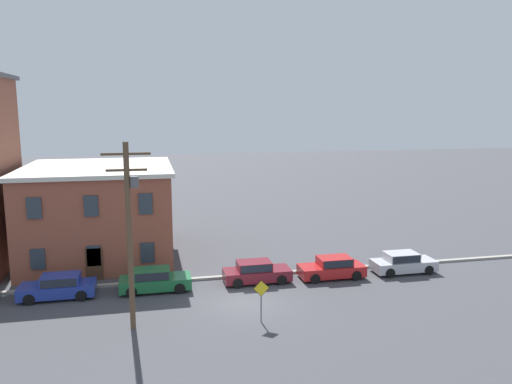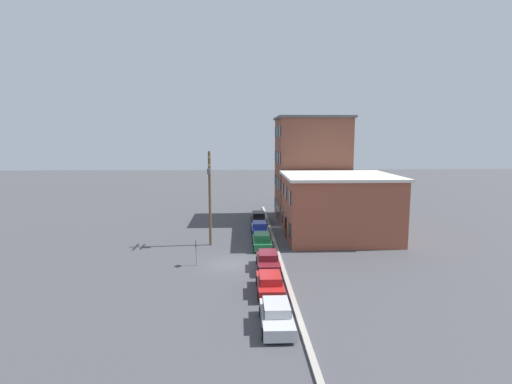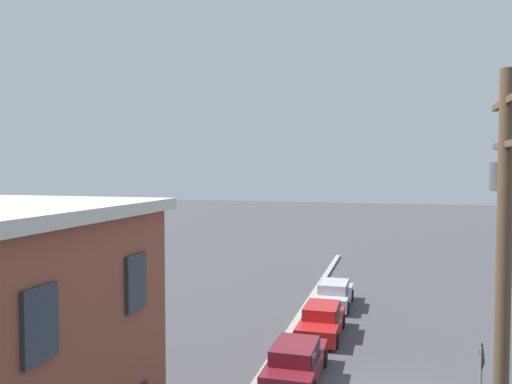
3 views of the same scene
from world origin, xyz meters
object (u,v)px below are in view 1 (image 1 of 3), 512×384
(caution_sign, at_px, (261,294))
(car_red, at_px, (332,267))
(car_blue, at_px, (59,286))
(utility_pole, at_px, (130,226))
(car_green, at_px, (154,279))
(car_silver, at_px, (403,262))
(car_maroon, at_px, (256,271))

(caution_sign, bearing_deg, car_red, 43.33)
(car_blue, distance_m, caution_sign, 12.72)
(caution_sign, distance_m, utility_pole, 7.73)
(car_green, relative_size, car_red, 1.00)
(car_green, bearing_deg, car_silver, -0.25)
(car_green, distance_m, car_red, 11.82)
(caution_sign, xyz_separation_m, utility_pole, (-6.64, 0.75, 3.88))
(utility_pole, bearing_deg, car_maroon, 35.17)
(car_red, distance_m, utility_pole, 14.73)
(car_blue, xyz_separation_m, car_green, (5.65, -0.03, 0.00))
(car_silver, relative_size, utility_pole, 0.45)
(car_green, bearing_deg, caution_sign, -47.62)
(car_green, bearing_deg, car_blue, 179.70)
(car_maroon, distance_m, caution_sign, 6.33)
(car_green, xyz_separation_m, caution_sign, (5.50, -6.03, 0.82))
(car_maroon, bearing_deg, car_blue, -179.41)
(utility_pole, bearing_deg, car_red, 21.88)
(caution_sign, bearing_deg, car_silver, 27.37)
(car_green, bearing_deg, utility_pole, -102.19)
(car_blue, height_order, car_maroon, same)
(car_maroon, distance_m, car_silver, 10.44)
(car_maroon, height_order, car_silver, same)
(car_red, bearing_deg, car_green, 179.65)
(car_blue, distance_m, car_green, 5.65)
(car_green, bearing_deg, car_red, -0.35)
(car_maroon, bearing_deg, caution_sign, -99.80)
(car_maroon, bearing_deg, car_green, -178.63)
(car_green, bearing_deg, car_maroon, 1.37)
(car_green, xyz_separation_m, car_maroon, (6.57, 0.16, 0.00))
(car_maroon, relative_size, car_red, 1.00)
(car_blue, relative_size, car_maroon, 1.00)
(car_blue, bearing_deg, utility_pole, -49.61)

